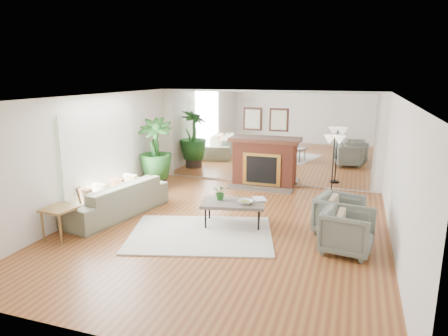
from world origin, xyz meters
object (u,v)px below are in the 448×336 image
(coffee_table, at_px, (233,204))
(armchair_front, at_px, (348,231))
(armchair_back, at_px, (339,215))
(potted_ficus, at_px, (155,151))
(fireplace, at_px, (263,161))
(side_table, at_px, (59,213))
(sofa, at_px, (115,198))
(floor_lamp, at_px, (334,145))

(coffee_table, relative_size, armchair_front, 1.64)
(armchair_back, bearing_deg, potted_ficus, 84.83)
(fireplace, relative_size, armchair_front, 2.51)
(fireplace, bearing_deg, potted_ficus, -157.62)
(armchair_front, bearing_deg, side_table, 110.93)
(armchair_front, xyz_separation_m, potted_ficus, (-4.86, 2.49, 0.60))
(coffee_table, bearing_deg, fireplace, 91.87)
(sofa, bearing_deg, fireplace, 154.12)
(armchair_front, distance_m, potted_ficus, 5.49)
(armchair_back, relative_size, floor_lamp, 0.53)
(fireplace, relative_size, side_table, 3.47)
(armchair_front, xyz_separation_m, side_table, (-4.91, -1.06, 0.12))
(fireplace, distance_m, coffee_table, 3.02)
(side_table, bearing_deg, fireplace, 60.18)
(sofa, relative_size, armchair_front, 2.99)
(side_table, bearing_deg, coffee_table, 30.46)
(armchair_back, relative_size, armchair_front, 0.98)
(sofa, bearing_deg, potted_ficus, -164.50)
(fireplace, distance_m, sofa, 4.05)
(sofa, xyz_separation_m, side_table, (-0.20, -1.42, 0.14))
(fireplace, height_order, armchair_back, fireplace)
(fireplace, distance_m, potted_ficus, 2.83)
(sofa, distance_m, potted_ficus, 2.23)
(coffee_table, relative_size, potted_ficus, 0.73)
(fireplace, distance_m, armchair_front, 4.23)
(coffee_table, height_order, side_table, side_table)
(armchair_back, height_order, floor_lamp, floor_lamp)
(sofa, xyz_separation_m, armchair_front, (4.71, -0.35, 0.01))
(fireplace, xyz_separation_m, coffee_table, (0.10, -3.01, -0.21))
(coffee_table, relative_size, sofa, 0.55)
(armchair_front, bearing_deg, potted_ficus, 71.57)
(fireplace, height_order, floor_lamp, fireplace)
(sofa, relative_size, armchair_back, 3.06)
(armchair_front, bearing_deg, coffee_table, 84.34)
(coffee_table, xyz_separation_m, potted_ficus, (-2.70, 1.94, 0.53))
(coffee_table, height_order, armchair_back, armchair_back)
(floor_lamp, bearing_deg, armchair_front, -81.47)
(sofa, distance_m, floor_lamp, 5.10)
(armchair_front, xyz_separation_m, floor_lamp, (-0.45, 3.00, 0.93))
(coffee_table, xyz_separation_m, floor_lamp, (1.71, 2.45, 0.85))
(side_table, height_order, floor_lamp, floor_lamp)
(armchair_back, xyz_separation_m, potted_ficus, (-4.69, 1.69, 0.61))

